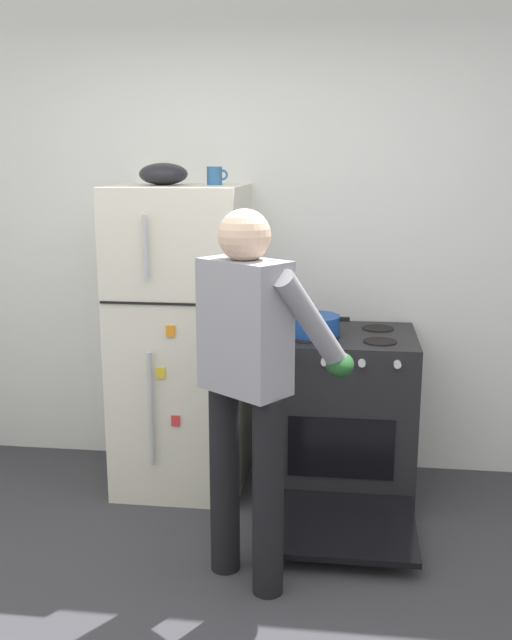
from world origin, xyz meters
TOP-DOWN VIEW (x-y plane):
  - kitchen_wall_back at (0.00, 1.95)m, footprint 6.00×0.10m
  - refrigerator at (-0.38, 1.57)m, footprint 0.68×0.72m
  - stove_range at (0.50, 1.55)m, footprint 0.76×1.20m
  - person_cook at (0.12, 0.66)m, footprint 0.66×0.70m
  - red_pot at (0.34, 1.52)m, footprint 0.38×0.28m
  - coffee_mug at (-0.20, 1.62)m, footprint 0.11×0.08m
  - mixing_bowl at (-0.46, 1.57)m, footprint 0.25×0.25m

SIDE VIEW (x-z plane):
  - stove_range at x=0.50m, z-range -0.01..0.87m
  - refrigerator at x=-0.38m, z-range 0.00..1.65m
  - red_pot at x=0.34m, z-range 0.89..0.99m
  - person_cook at x=0.12m, z-range 0.15..1.75m
  - kitchen_wall_back at x=0.00m, z-range 0.00..2.70m
  - coffee_mug at x=-0.20m, z-range 1.65..1.75m
  - mixing_bowl at x=-0.46m, z-range 1.65..1.77m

